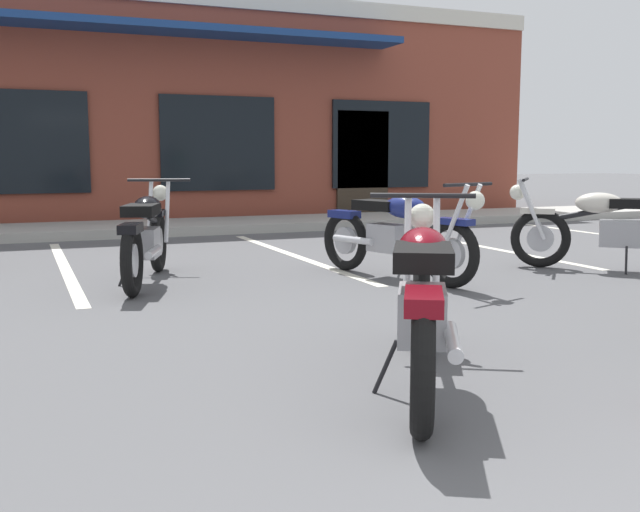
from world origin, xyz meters
TOP-DOWN VIEW (x-y plane):
  - ground_plane at (0.00, 3.74)m, footprint 80.00×80.00m
  - sidewalk_kerb at (0.00, 11.55)m, footprint 22.00×1.80m
  - brick_storefront_building at (0.00, 15.77)m, footprint 16.56×6.94m
  - painted_stall_lines at (0.00, 7.95)m, footprint 13.49×4.80m
  - motorcycle_foreground_classic at (0.15, 2.80)m, footprint 1.30×1.89m
  - motorcycle_red_sportbike at (4.02, 5.56)m, footprint 1.72×1.58m
  - motorcycle_silver_naked at (1.67, 5.93)m, footprint 0.99×2.04m
  - motorcycle_blue_standard at (-0.66, 6.62)m, footprint 0.99×2.04m

SIDE VIEW (x-z plane):
  - ground_plane at x=0.00m, z-range 0.00..0.00m
  - painted_stall_lines at x=0.00m, z-range 0.00..0.01m
  - sidewalk_kerb at x=0.00m, z-range 0.00..0.14m
  - motorcycle_foreground_classic at x=0.15m, z-range -0.03..0.95m
  - motorcycle_red_sportbike at x=4.02m, z-range -0.03..0.95m
  - motorcycle_silver_naked at x=1.67m, z-range -0.03..0.95m
  - motorcycle_blue_standard at x=-0.66m, z-range -0.03..0.95m
  - brick_storefront_building at x=0.00m, z-range 0.00..4.15m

